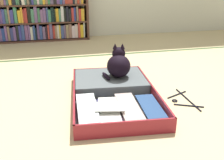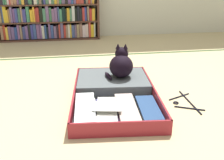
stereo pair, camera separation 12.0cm
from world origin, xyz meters
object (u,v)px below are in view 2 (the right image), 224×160
at_px(bookshelf, 48,14).
at_px(open_suitcase, 113,92).
at_px(clothes_hanger, 185,102).
at_px(black_cat, 121,65).

relative_size(bookshelf, open_suitcase, 1.45).
bearing_deg(clothes_hanger, open_suitcase, 159.90).
bearing_deg(black_cat, clothes_hanger, -41.41).
bearing_deg(black_cat, open_suitcase, -117.41).
bearing_deg(bookshelf, black_cat, -70.29).
distance_m(open_suitcase, black_cat, 0.25).
height_order(bookshelf, open_suitcase, bookshelf).
distance_m(bookshelf, black_cat, 2.08).
height_order(open_suitcase, clothes_hanger, open_suitcase).
bearing_deg(open_suitcase, clothes_hanger, -20.10).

